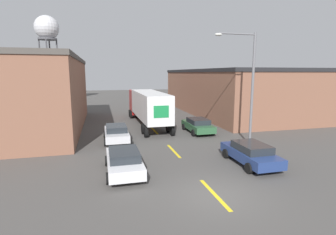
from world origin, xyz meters
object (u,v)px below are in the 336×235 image
Objects in this scene: water_tower at (47,30)px; semi_truck at (147,104)px; parked_car_right_near at (251,153)px; parked_car_left_far at (116,133)px; parked_car_left_near at (124,161)px; parked_car_right_mid at (198,125)px; street_lamp at (248,81)px.

semi_truck is at bearing -62.03° from water_tower.
parked_car_right_near is 47.12m from water_tower.
semi_truck reaches higher than parked_car_right_near.
water_tower reaches higher than parked_car_left_far.
semi_truck is 2.92× the size of parked_car_left_near.
parked_car_left_near is 1.00× the size of parked_car_left_far.
street_lamp is at bearing -68.90° from parked_car_right_mid.
parked_car_left_near is 44.19m from water_tower.
semi_truck is at bearing 105.65° from parked_car_right_near.
parked_car_right_mid is (4.06, -5.20, -1.53)m from semi_truck.
parked_car_right_near is 11.13m from parked_car_left_far.
water_tower reaches higher than street_lamp.
parked_car_right_near is 9.28m from parked_car_right_mid.
parked_car_left_near is at bearing -105.88° from semi_truck.
water_tower is (-10.52, 33.50, 13.01)m from parked_car_left_far.
semi_truck is 14.56m from parked_car_left_near.
semi_truck reaches higher than parked_car_left_near.
parked_car_left_far is 0.53× the size of street_lamp.
semi_truck is 15.11m from parked_car_right_near.
semi_truck is 2.92× the size of parked_car_left_far.
semi_truck is 7.73m from parked_car_left_far.
parked_car_left_far is (-7.84, -1.37, 0.00)m from parked_car_right_mid.
parked_car_right_mid is 0.53× the size of street_lamp.
parked_car_right_mid is 1.00× the size of parked_car_left_far.
parked_car_left_far is 11.45m from street_lamp.
parked_car_right_near is at bearing -66.10° from water_tower.
parked_car_right_near is 0.53× the size of street_lamp.
parked_car_left_far is 37.44m from water_tower.
parked_car_left_near is (-3.78, -13.98, -1.53)m from semi_truck.
semi_truck is 1.55× the size of street_lamp.
parked_car_left_far is (-7.84, 7.91, 0.00)m from parked_car_right_near.
water_tower is at bearing 107.43° from parked_car_left_far.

